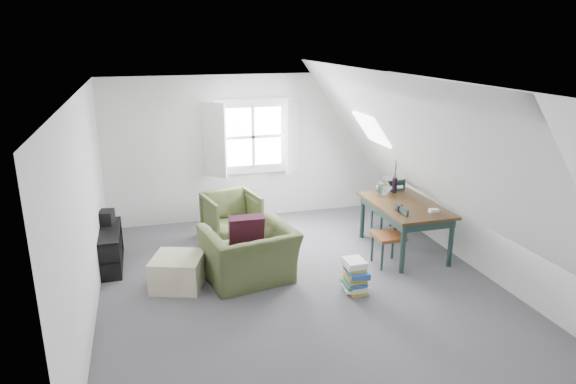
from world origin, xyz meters
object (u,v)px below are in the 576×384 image
object	(u,v)px
dining_chair_near	(391,235)
dining_chair_far	(388,204)
media_shelf	(108,251)
armchair_far	(232,237)
armchair_near	(250,280)
dining_table	(405,210)
ottoman	(178,271)
magazine_stack	(355,276)

from	to	relation	value
dining_chair_near	dining_chair_far	bearing A→B (deg)	138.62
media_shelf	dining_chair_far	bearing A→B (deg)	-0.94
armchair_far	media_shelf	xyz separation A→B (m)	(-1.84, -0.60, 0.24)
armchair_near	media_shelf	world-z (taller)	media_shelf
dining_chair_near	media_shelf	xyz separation A→B (m)	(-3.82, 0.99, -0.20)
dining_table	dining_chair_near	size ratio (longest dim) A/B	1.77
armchair_near	dining_chair_near	world-z (taller)	dining_chair_near
dining_table	armchair_near	bearing A→B (deg)	-173.93
armchair_far	armchair_near	bearing A→B (deg)	-103.03
armchair_near	dining_table	distance (m)	2.52
dining_table	media_shelf	size ratio (longest dim) A/B	1.42
ottoman	dining_chair_far	distance (m)	3.63
dining_chair_far	magazine_stack	distance (m)	2.24
ottoman	dining_chair_near	bearing A→B (deg)	-2.74
ottoman	dining_chair_far	xyz separation A→B (m)	(3.47, 1.02, 0.28)
armchair_far	dining_chair_near	size ratio (longest dim) A/B	0.96
magazine_stack	dining_chair_near	bearing A→B (deg)	38.43
armchair_far	dining_chair_near	bearing A→B (deg)	-50.61
armchair_near	ottoman	xyz separation A→B (m)	(-0.92, 0.08, 0.21)
armchair_far	magazine_stack	distance (m)	2.53
armchair_near	dining_chair_far	distance (m)	2.82
ottoman	magazine_stack	xyz separation A→B (m)	(2.14, -0.77, 0.01)
armchair_far	dining_chair_near	distance (m)	2.58
ottoman	magazine_stack	world-z (taller)	magazine_stack
armchair_far	dining_table	size ratio (longest dim) A/B	0.54
armchair_far	dining_chair_far	bearing A→B (deg)	-21.54
armchair_far	media_shelf	size ratio (longest dim) A/B	0.77
ottoman	armchair_far	bearing A→B (deg)	56.72
magazine_stack	armchair_far	bearing A→B (deg)	117.98
armchair_far	dining_chair_near	world-z (taller)	dining_chair_near
armchair_near	armchair_far	xyz separation A→B (m)	(0.04, 1.54, 0.00)
armchair_far	ottoman	distance (m)	1.75
armchair_near	magazine_stack	size ratio (longest dim) A/B	2.62
armchair_far	media_shelf	bearing A→B (deg)	-173.56
media_shelf	armchair_far	bearing A→B (deg)	15.00
armchair_far	magazine_stack	bearing A→B (deg)	-73.67
armchair_far	ottoman	xyz separation A→B (m)	(-0.96, -1.46, 0.21)
dining_table	media_shelf	distance (m)	4.29
dining_table	dining_chair_far	bearing A→B (deg)	78.88
armchair_near	dining_table	bearing A→B (deg)	176.93
media_shelf	dining_chair_near	bearing A→B (deg)	-17.68
media_shelf	dining_table	bearing A→B (deg)	-11.49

